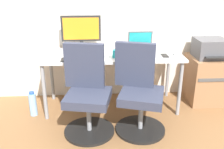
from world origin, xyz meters
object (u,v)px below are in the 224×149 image
object	(u,v)px
desktop_monitor	(81,31)
coffee_mug	(116,54)
open_laptop	(141,46)
water_bottle_on_floor	(33,104)
side_cabinet	(206,79)
printer	(210,48)
office_chair_right	(139,93)
office_chair_left	(87,94)

from	to	relation	value
desktop_monitor	coffee_mug	world-z (taller)	desktop_monitor
open_laptop	coffee_mug	bearing A→B (deg)	-139.29
water_bottle_on_floor	open_laptop	size ratio (longest dim) A/B	1.00
side_cabinet	coffee_mug	distance (m)	1.32
printer	desktop_monitor	xyz separation A→B (m)	(-1.62, 0.07, 0.23)
office_chair_right	water_bottle_on_floor	distance (m)	1.29
office_chair_left	printer	xyz separation A→B (m)	(1.54, 0.61, 0.30)
open_laptop	coffee_mug	world-z (taller)	open_laptop
printer	water_bottle_on_floor	world-z (taller)	printer
office_chair_right	water_bottle_on_floor	world-z (taller)	office_chair_right
office_chair_left	water_bottle_on_floor	xyz separation A→B (m)	(-0.67, 0.35, -0.28)
open_laptop	office_chair_right	bearing A→B (deg)	-100.05
coffee_mug	open_laptop	bearing A→B (deg)	40.71
water_bottle_on_floor	desktop_monitor	bearing A→B (deg)	29.09
office_chair_right	water_bottle_on_floor	bearing A→B (deg)	164.02
side_cabinet	open_laptop	world-z (taller)	open_laptop
office_chair_right	printer	bearing A→B (deg)	31.70
open_laptop	coffee_mug	xyz separation A→B (m)	(-0.34, -0.29, -0.01)
printer	office_chair_left	bearing A→B (deg)	-158.33
office_chair_left	office_chair_right	world-z (taller)	same
side_cabinet	water_bottle_on_floor	distance (m)	2.23
open_laptop	coffee_mug	size ratio (longest dim) A/B	3.37
desktop_monitor	coffee_mug	xyz separation A→B (m)	(0.40, -0.32, -0.20)
office_chair_right	desktop_monitor	world-z (taller)	desktop_monitor
desktop_monitor	coffee_mug	distance (m)	0.55
printer	water_bottle_on_floor	xyz separation A→B (m)	(-2.21, -0.27, -0.58)
office_chair_right	open_laptop	size ratio (longest dim) A/B	3.03
desktop_monitor	open_laptop	size ratio (longest dim) A/B	1.55
coffee_mug	desktop_monitor	bearing A→B (deg)	141.72
office_chair_left	coffee_mug	bearing A→B (deg)	47.75
office_chair_right	coffee_mug	world-z (taller)	office_chair_right
office_chair_right	side_cabinet	bearing A→B (deg)	31.74
office_chair_left	printer	bearing A→B (deg)	21.67
water_bottle_on_floor	open_laptop	bearing A→B (deg)	12.78
water_bottle_on_floor	desktop_monitor	distance (m)	1.06
printer	desktop_monitor	size ratio (longest dim) A/B	0.83
printer	water_bottle_on_floor	size ratio (longest dim) A/B	1.29
printer	water_bottle_on_floor	distance (m)	2.30
office_chair_right	printer	world-z (taller)	office_chair_right
office_chair_left	open_laptop	world-z (taller)	office_chair_left
office_chair_left	water_bottle_on_floor	bearing A→B (deg)	152.60
office_chair_left	open_laptop	size ratio (longest dim) A/B	3.03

